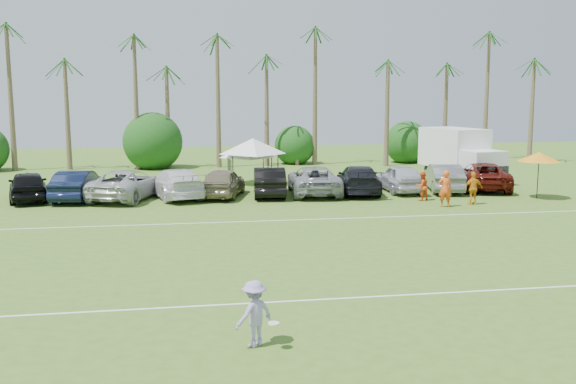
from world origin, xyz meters
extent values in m
plane|color=#42671E|center=(0.00, 0.00, 0.00)|extent=(120.00, 120.00, 0.00)
cube|color=white|center=(0.00, 2.00, 0.01)|extent=(80.00, 0.10, 0.01)
cube|color=white|center=(0.00, 14.00, 0.01)|extent=(80.00, 0.10, 0.01)
cone|color=brown|center=(-17.00, 38.00, 4.50)|extent=(0.44, 0.44, 9.00)
cone|color=brown|center=(-12.00, 38.00, 5.00)|extent=(0.44, 0.44, 10.00)
cone|color=brown|center=(-8.00, 38.00, 5.50)|extent=(0.44, 0.44, 11.00)
cone|color=brown|center=(-4.00, 38.00, 4.00)|extent=(0.44, 0.44, 8.00)
cone|color=brown|center=(0.00, 38.00, 4.50)|extent=(0.44, 0.44, 9.00)
cone|color=brown|center=(4.00, 38.00, 5.00)|extent=(0.44, 0.44, 10.00)
cone|color=brown|center=(8.00, 38.00, 5.50)|extent=(0.44, 0.44, 11.00)
cone|color=brown|center=(13.00, 38.00, 4.00)|extent=(0.44, 0.44, 8.00)
cone|color=brown|center=(18.00, 38.00, 4.50)|extent=(0.44, 0.44, 9.00)
cone|color=brown|center=(23.00, 38.00, 5.00)|extent=(0.44, 0.44, 10.00)
cone|color=brown|center=(27.00, 38.00, 5.50)|extent=(0.44, 0.44, 11.00)
cylinder|color=brown|center=(-6.00, 39.00, 0.70)|extent=(0.30, 0.30, 1.40)
sphere|color=#124313|center=(-6.00, 39.00, 1.80)|extent=(4.00, 4.00, 4.00)
cylinder|color=brown|center=(6.00, 39.00, 0.70)|extent=(0.30, 0.30, 1.40)
sphere|color=#124313|center=(6.00, 39.00, 1.80)|extent=(4.00, 4.00, 4.00)
cylinder|color=brown|center=(16.00, 39.00, 0.70)|extent=(0.30, 0.30, 1.40)
sphere|color=#124313|center=(16.00, 39.00, 1.80)|extent=(4.00, 4.00, 4.00)
imported|color=#FA581B|center=(10.03, 16.29, 0.98)|extent=(0.80, 0.60, 1.96)
imported|color=#E84F19|center=(9.60, 18.51, 0.81)|extent=(0.93, 0.81, 1.63)
imported|color=orange|center=(11.85, 16.76, 0.89)|extent=(1.05, 0.46, 1.78)
cube|color=white|center=(15.28, 27.18, 2.24)|extent=(3.54, 5.41, 2.73)
cube|color=white|center=(15.88, 23.73, 1.15)|extent=(2.81, 2.36, 2.29)
cube|color=black|center=(16.02, 22.93, 0.82)|extent=(2.53, 0.75, 1.09)
cube|color=#E5590C|center=(16.64, 27.41, 1.75)|extent=(0.32, 1.73, 0.98)
cylinder|color=black|center=(14.76, 23.76, 0.49)|extent=(0.49, 1.02, 0.98)
cylinder|color=black|center=(16.92, 24.13, 0.49)|extent=(0.49, 1.02, 0.98)
cylinder|color=black|center=(13.98, 28.28, 0.49)|extent=(0.49, 1.02, 0.98)
cylinder|color=black|center=(16.13, 28.65, 0.49)|extent=(0.49, 1.02, 0.98)
cylinder|color=black|center=(-0.54, 24.95, 1.03)|extent=(0.06, 0.06, 2.07)
cylinder|color=black|center=(2.36, 24.95, 1.03)|extent=(0.06, 0.06, 2.07)
cylinder|color=black|center=(-0.54, 27.85, 1.03)|extent=(0.06, 0.06, 2.07)
cylinder|color=black|center=(2.36, 27.85, 1.03)|extent=(0.06, 0.06, 2.07)
pyramid|color=white|center=(0.91, 26.40, 3.10)|extent=(4.46, 4.46, 1.03)
cylinder|color=black|center=(-0.58, 26.00, 0.88)|extent=(0.06, 0.06, 1.76)
cylinder|color=black|center=(1.86, 26.00, 0.88)|extent=(0.06, 0.06, 1.76)
cylinder|color=black|center=(-0.58, 28.44, 0.88)|extent=(0.06, 0.06, 1.76)
cylinder|color=black|center=(1.86, 28.44, 0.88)|extent=(0.06, 0.06, 1.76)
pyramid|color=white|center=(0.64, 27.22, 2.64)|extent=(3.81, 3.81, 0.88)
cylinder|color=black|center=(16.39, 18.02, 1.21)|extent=(0.05, 0.05, 2.42)
cone|color=orange|center=(16.39, 18.02, 2.42)|extent=(2.42, 2.42, 0.55)
imported|color=#A092D0|center=(-2.17, -1.12, 0.80)|extent=(1.18, 1.05, 1.59)
cylinder|color=white|center=(-1.76, -1.46, 0.65)|extent=(0.27, 0.27, 0.03)
imported|color=black|center=(-12.30, 22.10, 0.85)|extent=(3.10, 5.33, 1.71)
imported|color=black|center=(-9.57, 21.91, 0.85)|extent=(2.52, 5.38, 1.71)
imported|color=#B4B5B5|center=(-6.85, 21.74, 0.85)|extent=(4.64, 6.72, 1.71)
imported|color=white|center=(-4.12, 21.77, 0.85)|extent=(3.84, 6.30, 1.71)
imported|color=#7F7358|center=(-1.39, 21.71, 0.85)|extent=(3.27, 5.36, 1.71)
imported|color=black|center=(1.34, 21.69, 0.85)|extent=(2.31, 5.33, 1.71)
imported|color=gray|center=(4.06, 21.78, 0.85)|extent=(3.37, 6.37, 1.71)
imported|color=black|center=(6.79, 21.65, 0.85)|extent=(3.39, 6.21, 1.71)
imported|color=silver|center=(9.52, 21.90, 0.85)|extent=(2.12, 5.05, 1.71)
imported|color=slate|center=(12.25, 21.68, 0.85)|extent=(2.95, 5.45, 1.71)
imported|color=#57130D|center=(14.97, 21.99, 0.85)|extent=(4.52, 6.70, 1.71)
camera|label=1|loc=(-3.79, -15.52, 5.86)|focal=40.00mm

